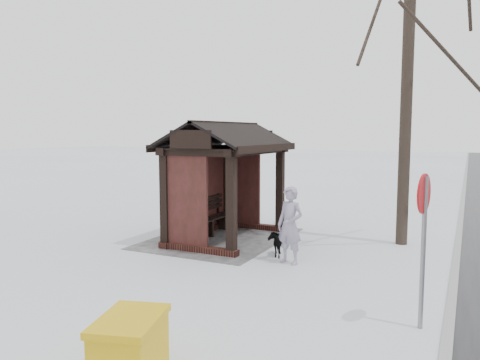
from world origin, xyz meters
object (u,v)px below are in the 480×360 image
dog (275,242)px  pedestrian (290,225)px  road_sign (423,217)px  bus_shelter (222,157)px  grit_bin (130,348)px

dog → pedestrian: bearing=-63.3°
pedestrian → road_sign: bearing=-24.0°
bus_shelter → dog: (0.97, 1.91, -1.85)m
bus_shelter → dog: bearing=62.9°
bus_shelter → grit_bin: size_ratio=3.20×
road_sign → pedestrian: bearing=-118.3°
pedestrian → grit_bin: size_ratio=1.49×
bus_shelter → road_sign: (3.75, 5.27, -0.53)m
bus_shelter → pedestrian: (1.42, 2.43, -1.33)m
pedestrian → dog: (-0.44, -0.52, -0.52)m
grit_bin → road_sign: (-2.98, 2.82, 1.25)m
pedestrian → road_sign: (2.33, 2.84, 0.79)m
dog → grit_bin: (5.75, 0.54, 0.06)m
pedestrian → road_sign: 3.76m
dog → road_sign: bearing=-62.5°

